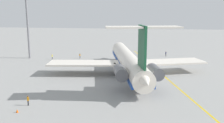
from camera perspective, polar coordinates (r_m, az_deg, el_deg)
name	(u,v)px	position (r m, az deg, el deg)	size (l,w,h in m)	color
ground	(168,71)	(67.48, 12.92, -2.11)	(324.80, 324.80, 0.00)	gray
main_jetliner	(128,61)	(60.59, 3.84, 0.11)	(44.70, 39.94, 13.17)	silver
ground_crew_near_nose	(166,53)	(88.99, 12.35, 1.93)	(0.36, 0.34, 1.81)	black
ground_crew_near_tail	(80,55)	(83.96, -7.44, 1.46)	(0.26, 0.41, 1.64)	black
ground_crew_portside	(52,56)	(84.01, -13.68, 1.24)	(0.41, 0.26, 1.65)	black
ground_crew_starboard	(28,99)	(44.05, -18.87, -8.25)	(0.28, 0.42, 1.75)	black
safety_cone_nose	(17,111)	(42.02, -21.08, -10.59)	(0.40, 0.40, 0.55)	#EA590F
taxiway_centreline	(163,75)	(62.45, 11.73, -3.15)	(76.64, 0.36, 0.01)	gold
light_mast	(27,8)	(86.83, -19.14, 11.52)	(4.00, 0.70, 30.54)	slate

